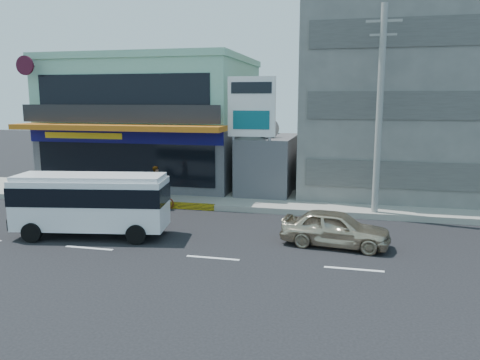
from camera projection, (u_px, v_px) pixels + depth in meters
name	position (u px, v px, depth m)	size (l,w,h in m)	color
ground	(213.00, 258.00, 17.01)	(120.00, 120.00, 0.00)	black
sidewalk	(353.00, 204.00, 24.97)	(70.00, 5.00, 0.30)	gray
shop_building	(157.00, 125.00, 31.50)	(12.40, 11.70, 8.00)	#444449
concrete_building	(443.00, 77.00, 27.95)	(16.00, 12.00, 14.00)	gray
gap_structure	(269.00, 165.00, 28.22)	(3.00, 6.00, 3.50)	#444449
satellite_dish	(266.00, 137.00, 26.95)	(1.50, 1.50, 0.15)	slate
billboard	(252.00, 114.00, 25.11)	(2.60, 0.18, 6.90)	gray
utility_pole_near	(379.00, 111.00, 21.88)	(1.60, 0.30, 10.00)	#999993
minibus	(91.00, 200.00, 19.47)	(6.53, 3.03, 2.63)	white
sedan	(335.00, 228.00, 18.32)	(1.69, 4.21, 1.43)	beige
motorcycle_rider	(157.00, 195.00, 24.54)	(1.82, 0.82, 2.26)	#521B0B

